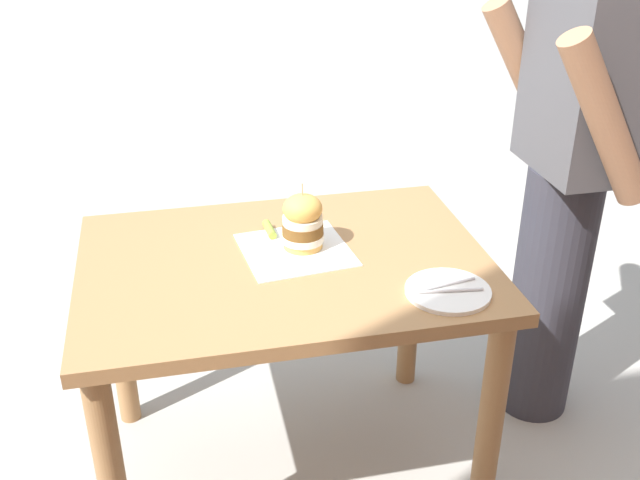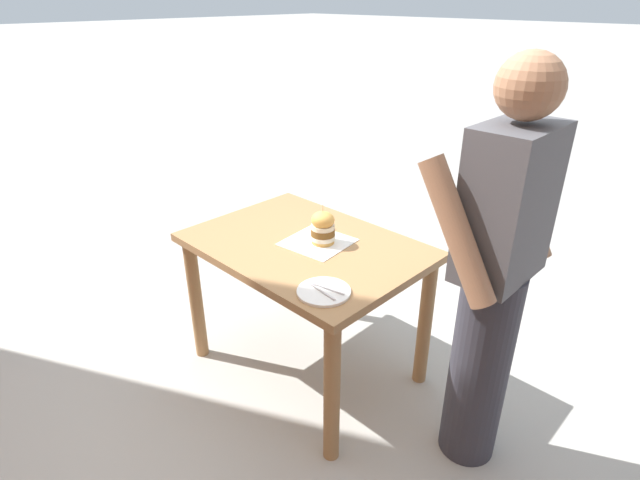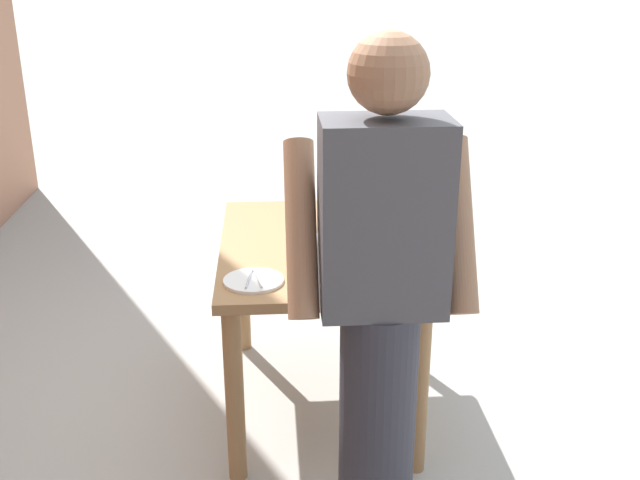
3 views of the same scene
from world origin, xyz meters
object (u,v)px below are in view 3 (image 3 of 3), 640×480
(diner_across_table, at_px, (380,311))
(patio_table, at_px, (318,271))
(sandwich, at_px, (334,229))
(side_plate_with_forks, at_px, (253,280))
(pickle_spear, at_px, (357,237))

(diner_across_table, bearing_deg, patio_table, -82.24)
(patio_table, xyz_separation_m, sandwich, (-0.06, 0.06, 0.21))
(diner_across_table, bearing_deg, side_plate_with_forks, -53.58)
(sandwich, bearing_deg, side_plate_with_forks, 44.53)
(patio_table, distance_m, sandwich, 0.23)
(side_plate_with_forks, bearing_deg, sandwich, -135.47)
(pickle_spear, relative_size, side_plate_with_forks, 0.40)
(sandwich, relative_size, diner_across_table, 0.12)
(sandwich, distance_m, pickle_spear, 0.15)
(patio_table, distance_m, side_plate_with_forks, 0.48)
(sandwich, bearing_deg, patio_table, -47.63)
(patio_table, relative_size, side_plate_with_forks, 5.11)
(patio_table, xyz_separation_m, diner_across_table, (-0.12, 0.90, 0.25))
(pickle_spear, bearing_deg, side_plate_with_forks, 42.98)
(pickle_spear, bearing_deg, sandwich, 37.65)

